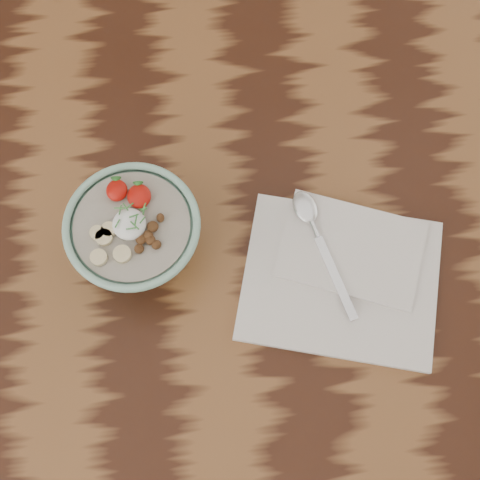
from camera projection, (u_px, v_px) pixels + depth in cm
name	position (u px, v px, depth cm)	size (l,w,h in cm)	color
table	(140.00, 239.00, 102.59)	(160.00, 90.00, 75.00)	#32170C
breakfast_bowl	(136.00, 235.00, 86.74)	(17.37, 17.37, 11.48)	#89B9A3
napkin	(343.00, 274.00, 90.38)	(30.58, 27.08, 1.60)	silver
spoon	(313.00, 224.00, 91.32)	(7.16, 19.23, 1.01)	silver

